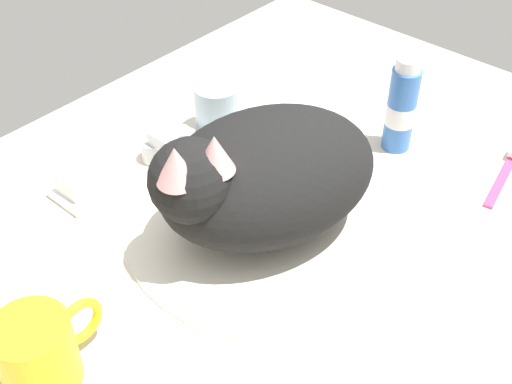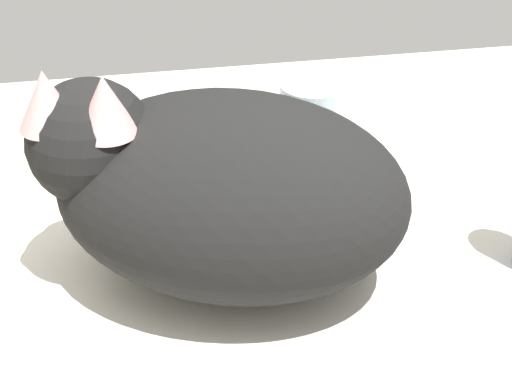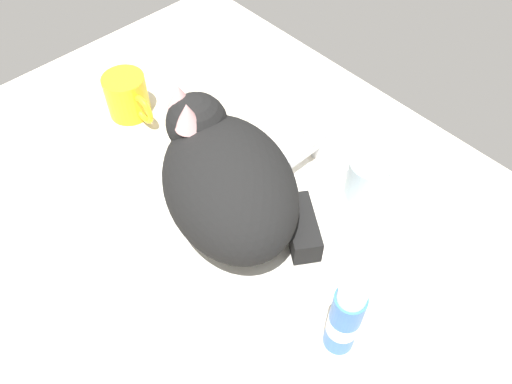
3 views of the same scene
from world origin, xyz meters
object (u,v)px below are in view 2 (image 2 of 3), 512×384
faucet (203,140)px  rinse_cup (311,118)px  cat (216,186)px  soap_bar (97,134)px

faucet → rinse_cup: rinse_cup is taller
cat → soap_bar: size_ratio=4.29×
cat → soap_bar: cat is taller
soap_bar → rinse_cup: bearing=-7.6°
rinse_cup → faucet: bearing=-179.4°
rinse_cup → soap_bar: bearing=172.4°
faucet → rinse_cup: size_ratio=2.00×
faucet → cat: 19.59cm
faucet → soap_bar: size_ratio=1.99×
cat → soap_bar: bearing=113.2°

